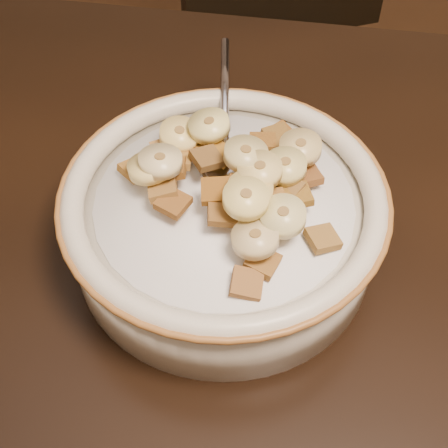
# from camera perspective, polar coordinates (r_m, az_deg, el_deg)

# --- Properties ---
(table) EXTENTS (1.42, 0.93, 0.04)m
(table) POSITION_cam_1_polar(r_m,az_deg,el_deg) (0.46, 15.52, -18.03)
(table) COLOR black
(table) RESTS_ON floor
(chair) EXTENTS (0.53, 0.53, 0.90)m
(chair) POSITION_cam_1_polar(r_m,az_deg,el_deg) (1.14, 4.80, 13.02)
(chair) COLOR black
(chair) RESTS_ON floor
(cereal_bowl) EXTENTS (0.23, 0.23, 0.05)m
(cereal_bowl) POSITION_cam_1_polar(r_m,az_deg,el_deg) (0.47, 0.00, -0.21)
(cereal_bowl) COLOR beige
(cereal_bowl) RESTS_ON table
(milk) EXTENTS (0.19, 0.19, 0.00)m
(milk) POSITION_cam_1_polar(r_m,az_deg,el_deg) (0.45, 0.00, 2.00)
(milk) COLOR white
(milk) RESTS_ON cereal_bowl
(spoon) EXTENTS (0.05, 0.06, 0.01)m
(spoon) POSITION_cam_1_polar(r_m,az_deg,el_deg) (0.47, 0.03, 5.66)
(spoon) COLOR #9EA0B3
(spoon) RESTS_ON cereal_bowl
(cereal_square_0) EXTENTS (0.03, 0.03, 0.01)m
(cereal_square_0) POSITION_cam_1_polar(r_m,az_deg,el_deg) (0.47, -8.04, 4.95)
(cereal_square_0) COLOR brown
(cereal_square_0) RESTS_ON milk
(cereal_square_1) EXTENTS (0.03, 0.03, 0.01)m
(cereal_square_1) POSITION_cam_1_polar(r_m,az_deg,el_deg) (0.46, -0.42, 6.48)
(cereal_square_1) COLOR #926117
(cereal_square_1) RESTS_ON milk
(cereal_square_2) EXTENTS (0.02, 0.02, 0.01)m
(cereal_square_2) POSITION_cam_1_polar(r_m,az_deg,el_deg) (0.43, -0.76, 3.04)
(cereal_square_2) COLOR brown
(cereal_square_2) RESTS_ON milk
(cereal_square_3) EXTENTS (0.03, 0.03, 0.01)m
(cereal_square_3) POSITION_cam_1_polar(r_m,az_deg,el_deg) (0.49, 4.93, 7.95)
(cereal_square_3) COLOR brown
(cereal_square_3) RESTS_ON milk
(cereal_square_4) EXTENTS (0.03, 0.03, 0.01)m
(cereal_square_4) POSITION_cam_1_polar(r_m,az_deg,el_deg) (0.45, -1.57, 6.02)
(cereal_square_4) COLOR brown
(cereal_square_4) RESTS_ON milk
(cereal_square_5) EXTENTS (0.02, 0.02, 0.01)m
(cereal_square_5) POSITION_cam_1_polar(r_m,az_deg,el_deg) (0.48, 5.53, 6.25)
(cereal_square_5) COLOR brown
(cereal_square_5) RESTS_ON milk
(cereal_square_6) EXTENTS (0.02, 0.02, 0.01)m
(cereal_square_6) POSITION_cam_1_polar(r_m,az_deg,el_deg) (0.46, -4.38, 5.88)
(cereal_square_6) COLOR olive
(cereal_square_6) RESTS_ON milk
(cereal_square_7) EXTENTS (0.02, 0.02, 0.01)m
(cereal_square_7) POSITION_cam_1_polar(r_m,az_deg,el_deg) (0.40, 2.09, -5.47)
(cereal_square_7) COLOR brown
(cereal_square_7) RESTS_ON milk
(cereal_square_8) EXTENTS (0.02, 0.03, 0.01)m
(cereal_square_8) POSITION_cam_1_polar(r_m,az_deg,el_deg) (0.48, -2.29, 7.43)
(cereal_square_8) COLOR brown
(cereal_square_8) RESTS_ON milk
(cereal_square_9) EXTENTS (0.03, 0.03, 0.01)m
(cereal_square_9) POSITION_cam_1_polar(r_m,az_deg,el_deg) (0.43, 4.38, 1.95)
(cereal_square_9) COLOR #99632D
(cereal_square_9) RESTS_ON milk
(cereal_square_10) EXTENTS (0.03, 0.03, 0.01)m
(cereal_square_10) POSITION_cam_1_polar(r_m,az_deg,el_deg) (0.43, 9.02, -1.31)
(cereal_square_10) COLOR olive
(cereal_square_10) RESTS_ON milk
(cereal_square_11) EXTENTS (0.02, 0.02, 0.01)m
(cereal_square_11) POSITION_cam_1_polar(r_m,az_deg,el_deg) (0.45, -4.77, 4.99)
(cereal_square_11) COLOR brown
(cereal_square_11) RESTS_ON milk
(cereal_square_12) EXTENTS (0.02, 0.02, 0.01)m
(cereal_square_12) POSITION_cam_1_polar(r_m,az_deg,el_deg) (0.42, -0.14, 1.01)
(cereal_square_12) COLOR brown
(cereal_square_12) RESTS_ON milk
(cereal_square_13) EXTENTS (0.02, 0.02, 0.01)m
(cereal_square_13) POSITION_cam_1_polar(r_m,az_deg,el_deg) (0.43, 1.75, 3.40)
(cereal_square_13) COLOR #8B5216
(cereal_square_13) RESTS_ON milk
(cereal_square_14) EXTENTS (0.02, 0.02, 0.01)m
(cereal_square_14) POSITION_cam_1_polar(r_m,az_deg,el_deg) (0.48, 3.54, 7.45)
(cereal_square_14) COLOR brown
(cereal_square_14) RESTS_ON milk
(cereal_square_15) EXTENTS (0.03, 0.03, 0.01)m
(cereal_square_15) POSITION_cam_1_polar(r_m,az_deg,el_deg) (0.48, -5.40, 6.70)
(cereal_square_15) COLOR #996734
(cereal_square_15) RESTS_ON milk
(cereal_square_16) EXTENTS (0.03, 0.03, 0.01)m
(cereal_square_16) POSITION_cam_1_polar(r_m,az_deg,el_deg) (0.41, 3.55, -3.47)
(cereal_square_16) COLOR olive
(cereal_square_16) RESTS_ON milk
(cereal_square_17) EXTENTS (0.03, 0.03, 0.01)m
(cereal_square_17) POSITION_cam_1_polar(r_m,az_deg,el_deg) (0.48, -2.62, 6.99)
(cereal_square_17) COLOR brown
(cereal_square_17) RESTS_ON milk
(cereal_square_18) EXTENTS (0.03, 0.03, 0.01)m
(cereal_square_18) POSITION_cam_1_polar(r_m,az_deg,el_deg) (0.44, 5.77, 3.13)
(cereal_square_18) COLOR olive
(cereal_square_18) RESTS_ON milk
(cereal_square_19) EXTENTS (0.03, 0.03, 0.01)m
(cereal_square_19) POSITION_cam_1_polar(r_m,az_deg,el_deg) (0.44, -5.63, 3.19)
(cereal_square_19) COLOR brown
(cereal_square_19) RESTS_ON milk
(cereal_square_20) EXTENTS (0.03, 0.03, 0.01)m
(cereal_square_20) POSITION_cam_1_polar(r_m,az_deg,el_deg) (0.44, 6.64, 2.59)
(cereal_square_20) COLOR olive
(cereal_square_20) RESTS_ON milk
(cereal_square_21) EXTENTS (0.03, 0.03, 0.01)m
(cereal_square_21) POSITION_cam_1_polar(r_m,az_deg,el_deg) (0.43, -4.68, 1.95)
(cereal_square_21) COLOR #61350F
(cereal_square_21) RESTS_ON milk
(cereal_square_22) EXTENTS (0.03, 0.03, 0.01)m
(cereal_square_22) POSITION_cam_1_polar(r_m,az_deg,el_deg) (0.50, 5.13, 8.08)
(cereal_square_22) COLOR brown
(cereal_square_22) RESTS_ON milk
(cereal_square_23) EXTENTS (0.03, 0.03, 0.01)m
(cereal_square_23) POSITION_cam_1_polar(r_m,az_deg,el_deg) (0.46, 7.49, 4.38)
(cereal_square_23) COLOR brown
(cereal_square_23) RESTS_ON milk
(cereal_square_24) EXTENTS (0.03, 0.03, 0.01)m
(cereal_square_24) POSITION_cam_1_polar(r_m,az_deg,el_deg) (0.46, 7.43, 4.62)
(cereal_square_24) COLOR brown
(cereal_square_24) RESTS_ON milk
(banana_slice_0) EXTENTS (0.04, 0.04, 0.02)m
(banana_slice_0) POSITION_cam_1_polar(r_m,az_deg,el_deg) (0.48, -4.06, 8.13)
(banana_slice_0) COLOR #FFD47F
(banana_slice_0) RESTS_ON milk
(banana_slice_1) EXTENTS (0.04, 0.04, 0.01)m
(banana_slice_1) POSITION_cam_1_polar(r_m,az_deg,el_deg) (0.44, 2.00, 6.40)
(banana_slice_1) COLOR beige
(banana_slice_1) RESTS_ON milk
(banana_slice_2) EXTENTS (0.04, 0.04, 0.01)m
(banana_slice_2) POSITION_cam_1_polar(r_m,az_deg,el_deg) (0.41, 2.02, 2.35)
(banana_slice_2) COLOR #FAE77D
(banana_slice_2) RESTS_ON milk
(banana_slice_3) EXTENTS (0.04, 0.04, 0.01)m
(banana_slice_3) POSITION_cam_1_polar(r_m,az_deg,el_deg) (0.42, 2.39, 3.08)
(banana_slice_3) COLOR #D9CB6A
(banana_slice_3) RESTS_ON milk
(banana_slice_4) EXTENTS (0.03, 0.04, 0.02)m
(banana_slice_4) POSITION_cam_1_polar(r_m,az_deg,el_deg) (0.44, -6.83, 5.16)
(banana_slice_4) COLOR #F2E183
(banana_slice_4) RESTS_ON milk
(banana_slice_5) EXTENTS (0.04, 0.04, 0.02)m
(banana_slice_5) POSITION_cam_1_polar(r_m,az_deg,el_deg) (0.47, -1.36, 8.98)
(banana_slice_5) COLOR beige
(banana_slice_5) RESTS_ON milk
(banana_slice_6) EXTENTS (0.04, 0.04, 0.01)m
(banana_slice_6) POSITION_cam_1_polar(r_m,az_deg,el_deg) (0.40, 2.86, -1.31)
(banana_slice_6) COLOR #DBBF81
(banana_slice_6) RESTS_ON milk
(banana_slice_7) EXTENTS (0.04, 0.04, 0.01)m
(banana_slice_7) POSITION_cam_1_polar(r_m,az_deg,el_deg) (0.43, 3.29, 4.94)
(banana_slice_7) COLOR #E1C377
(banana_slice_7) RESTS_ON milk
(banana_slice_8) EXTENTS (0.04, 0.04, 0.01)m
(banana_slice_8) POSITION_cam_1_polar(r_m,az_deg,el_deg) (0.46, 7.00, 6.95)
(banana_slice_8) COLOR #D4B673
(banana_slice_8) RESTS_ON milk
(banana_slice_9) EXTENTS (0.04, 0.04, 0.01)m
(banana_slice_9) POSITION_cam_1_polar(r_m,az_deg,el_deg) (0.45, 5.60, 5.28)
(banana_slice_9) COLOR #EDD784
(banana_slice_9) RESTS_ON milk
(banana_slice_10) EXTENTS (0.04, 0.04, 0.01)m
(banana_slice_10) POSITION_cam_1_polar(r_m,az_deg,el_deg) (0.41, 5.40, 0.72)
(banana_slice_10) COLOR beige
(banana_slice_10) RESTS_ON milk
(banana_slice_11) EXTENTS (0.03, 0.03, 0.01)m
(banana_slice_11) POSITION_cam_1_polar(r_m,az_deg,el_deg) (0.44, -5.84, 5.71)
(banana_slice_11) COLOR #D3BD88
(banana_slice_11) RESTS_ON milk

